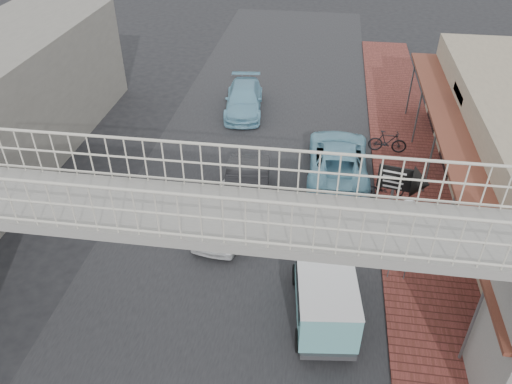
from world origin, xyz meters
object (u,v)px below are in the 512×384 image
(white_hatchback, at_px, (228,210))
(motorcycle_far, at_px, (388,142))
(angkot_van, at_px, (325,289))
(street_clock, at_px, (407,215))
(arrow_sign, at_px, (418,183))
(angkot_far, at_px, (244,99))
(dark_sedan, at_px, (247,192))
(motorcycle_near, at_px, (385,189))
(angkot_curb, at_px, (338,159))

(white_hatchback, bearing_deg, motorcycle_far, 52.22)
(angkot_van, bearing_deg, street_clock, 35.58)
(angkot_van, bearing_deg, white_hatchback, 126.69)
(angkot_van, height_order, arrow_sign, arrow_sign)
(angkot_far, bearing_deg, dark_sedan, -85.84)
(angkot_van, distance_m, arrow_sign, 4.96)
(angkot_van, height_order, motorcycle_near, angkot_van)
(dark_sedan, xyz_separation_m, arrow_sign, (5.89, -1.06, 1.72))
(angkot_curb, bearing_deg, dark_sedan, 40.36)
(motorcycle_near, height_order, motorcycle_far, motorcycle_far)
(white_hatchback, distance_m, angkot_van, 5.27)
(angkot_curb, xyz_separation_m, angkot_van, (-0.33, -7.93, 0.41))
(street_clock, height_order, arrow_sign, arrow_sign)
(white_hatchback, distance_m, angkot_curb, 5.69)
(motorcycle_near, bearing_deg, angkot_far, 39.55)
(white_hatchback, bearing_deg, arrow_sign, 7.78)
(white_hatchback, height_order, arrow_sign, arrow_sign)
(angkot_van, distance_m, motorcycle_near, 6.74)
(arrow_sign, bearing_deg, street_clock, -93.87)
(angkot_curb, distance_m, street_clock, 6.41)
(angkot_curb, xyz_separation_m, motorcycle_near, (1.87, -1.60, -0.24))
(dark_sedan, bearing_deg, street_clock, -33.30)
(white_hatchback, bearing_deg, angkot_curb, 53.62)
(dark_sedan, distance_m, angkot_far, 8.45)
(angkot_far, distance_m, motorcycle_far, 7.84)
(angkot_far, relative_size, motorcycle_far, 2.66)
(angkot_far, xyz_separation_m, angkot_van, (4.57, -13.25, 0.49))
(motorcycle_far, distance_m, street_clock, 8.06)
(angkot_van, xyz_separation_m, motorcycle_near, (2.20, 6.33, -0.65))
(angkot_curb, height_order, street_clock, street_clock)
(dark_sedan, height_order, angkot_curb, dark_sedan)
(angkot_curb, relative_size, motorcycle_far, 3.13)
(motorcycle_near, bearing_deg, street_clock, 176.55)
(white_hatchback, height_order, angkot_van, angkot_van)
(angkot_curb, height_order, motorcycle_far, angkot_curb)
(white_hatchback, relative_size, motorcycle_near, 2.79)
(angkot_far, distance_m, arrow_sign, 12.07)
(white_hatchback, height_order, motorcycle_far, white_hatchback)
(white_hatchback, xyz_separation_m, angkot_curb, (3.93, 4.11, 0.02))
(angkot_van, relative_size, street_clock, 1.34)
(dark_sedan, height_order, motorcycle_near, dark_sedan)
(white_hatchback, distance_m, arrow_sign, 6.64)
(motorcycle_near, relative_size, motorcycle_far, 0.89)
(motorcycle_far, relative_size, arrow_sign, 0.58)
(motorcycle_far, bearing_deg, arrow_sign, -173.80)
(motorcycle_near, bearing_deg, arrow_sign, -171.06)
(angkot_curb, bearing_deg, motorcycle_near, 138.52)
(arrow_sign, bearing_deg, angkot_curb, 133.18)
(angkot_curb, bearing_deg, white_hatchback, 45.34)
(white_hatchback, height_order, street_clock, street_clock)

